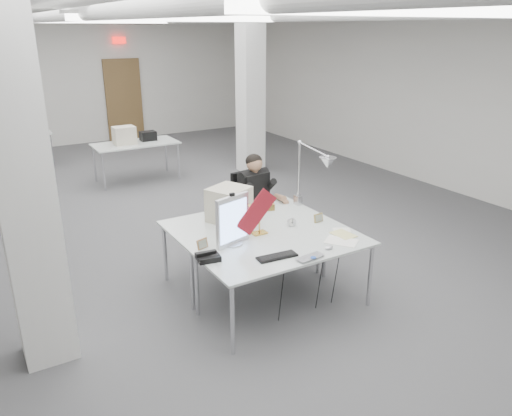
# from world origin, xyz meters

# --- Properties ---
(room_shell) EXTENTS (10.04, 14.04, 3.24)m
(room_shell) POSITION_xyz_m (0.04, 0.13, 1.69)
(room_shell) COLOR #48484A
(room_shell) RESTS_ON ground
(desk_main) EXTENTS (1.80, 0.90, 0.02)m
(desk_main) POSITION_xyz_m (0.00, -2.50, 0.74)
(desk_main) COLOR silver
(desk_main) RESTS_ON room_shell
(desk_second) EXTENTS (1.80, 0.90, 0.02)m
(desk_second) POSITION_xyz_m (0.00, -1.60, 0.74)
(desk_second) COLOR silver
(desk_second) RESTS_ON room_shell
(bg_desk_a) EXTENTS (1.60, 0.80, 0.02)m
(bg_desk_a) POSITION_xyz_m (0.20, 3.00, 0.74)
(bg_desk_a) COLOR silver
(bg_desk_a) RESTS_ON room_shell
(bg_desk_b) EXTENTS (1.60, 0.80, 0.02)m
(bg_desk_b) POSITION_xyz_m (-1.80, 5.20, 0.74)
(bg_desk_b) COLOR silver
(bg_desk_b) RESTS_ON room_shell
(office_chair) EXTENTS (0.54, 0.54, 0.97)m
(office_chair) POSITION_xyz_m (0.51, -0.95, 0.49)
(office_chair) COLOR black
(office_chair) RESTS_ON room_shell
(seated_person) EXTENTS (0.58, 0.68, 0.92)m
(seated_person) POSITION_xyz_m (0.51, -1.00, 0.90)
(seated_person) COLOR black
(seated_person) RESTS_ON office_chair
(monitor) EXTENTS (0.42, 0.16, 0.53)m
(monitor) POSITION_xyz_m (-0.44, -2.18, 1.02)
(monitor) COLOR silver
(monitor) RESTS_ON desk_main
(pennant) EXTENTS (0.46, 0.07, 0.50)m
(pennant) POSITION_xyz_m (-0.18, -2.21, 1.07)
(pennant) COLOR maroon
(pennant) RESTS_ON monitor
(keyboard) EXTENTS (0.42, 0.17, 0.02)m
(keyboard) POSITION_xyz_m (-0.22, -2.68, 0.76)
(keyboard) COLOR black
(keyboard) RESTS_ON desk_main
(laptop) EXTENTS (0.31, 0.22, 0.02)m
(laptop) POSITION_xyz_m (0.04, -2.91, 0.77)
(laptop) COLOR #ACABB0
(laptop) RESTS_ON desk_main
(mouse) EXTENTS (0.10, 0.07, 0.04)m
(mouse) POSITION_xyz_m (0.33, -2.79, 0.77)
(mouse) COLOR silver
(mouse) RESTS_ON desk_main
(bankers_lamp) EXTENTS (0.32, 0.19, 0.34)m
(bankers_lamp) POSITION_xyz_m (-0.06, -2.08, 0.92)
(bankers_lamp) COLOR gold
(bankers_lamp) RESTS_ON desk_main
(desk_phone) EXTENTS (0.24, 0.22, 0.05)m
(desk_phone) POSITION_xyz_m (-0.82, -2.38, 0.78)
(desk_phone) COLOR black
(desk_phone) RESTS_ON desk_main
(picture_frame_left) EXTENTS (0.14, 0.07, 0.10)m
(picture_frame_left) POSITION_xyz_m (-0.76, -2.11, 0.81)
(picture_frame_left) COLOR #B5804E
(picture_frame_left) RESTS_ON desk_main
(picture_frame_right) EXTENTS (0.13, 0.04, 0.10)m
(picture_frame_right) POSITION_xyz_m (0.70, -2.13, 0.81)
(picture_frame_right) COLOR #A28846
(picture_frame_right) RESTS_ON desk_main
(desk_clock) EXTENTS (0.11, 0.07, 0.10)m
(desk_clock) POSITION_xyz_m (0.36, -2.08, 0.81)
(desk_clock) COLOR silver
(desk_clock) RESTS_ON desk_main
(paper_stack_a) EXTENTS (0.37, 0.40, 0.01)m
(paper_stack_a) POSITION_xyz_m (0.57, -2.70, 0.76)
(paper_stack_a) COLOR white
(paper_stack_a) RESTS_ON desk_main
(paper_stack_b) EXTENTS (0.20, 0.27, 0.01)m
(paper_stack_b) POSITION_xyz_m (0.70, -2.58, 0.76)
(paper_stack_b) COLOR #D8D181
(paper_stack_b) RESTS_ON desk_main
(paper_stack_c) EXTENTS (0.23, 0.21, 0.01)m
(paper_stack_c) POSITION_xyz_m (0.77, -2.47, 0.76)
(paper_stack_c) COLOR silver
(paper_stack_c) RESTS_ON desk_main
(beige_monitor) EXTENTS (0.55, 0.54, 0.40)m
(beige_monitor) POSITION_xyz_m (-0.16, -1.56, 0.95)
(beige_monitor) COLOR #BDB69D
(beige_monitor) RESTS_ON desk_second
(architect_lamp) EXTENTS (0.35, 0.80, 0.99)m
(architect_lamp) POSITION_xyz_m (0.85, -1.77, 1.25)
(architect_lamp) COLOR #B0B0B4
(architect_lamp) RESTS_ON desk_second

